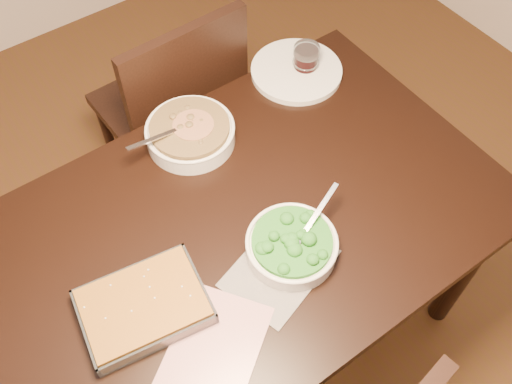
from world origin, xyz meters
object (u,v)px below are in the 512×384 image
(baking_dish, at_px, (144,307))
(wine_tumbler, at_px, (306,58))
(stew_bowl, at_px, (190,133))
(table, at_px, (245,238))
(dinner_plate, at_px, (296,71))
(chair_far, at_px, (176,107))
(broccoli_bowl, at_px, (292,245))

(baking_dish, xyz_separation_m, wine_tumbler, (0.83, 0.43, 0.03))
(stew_bowl, bearing_deg, baking_dish, -133.54)
(table, distance_m, dinner_plate, 0.59)
(stew_bowl, relative_size, baking_dish, 0.90)
(baking_dish, distance_m, chair_far, 0.91)
(broccoli_bowl, relative_size, chair_far, 0.28)
(baking_dish, distance_m, wine_tumbler, 0.93)
(chair_far, bearing_deg, wine_tumbler, 136.84)
(stew_bowl, xyz_separation_m, baking_dish, (-0.37, -0.39, -0.01))
(broccoli_bowl, xyz_separation_m, baking_dish, (-0.38, 0.07, -0.01))
(stew_bowl, height_order, baking_dish, stew_bowl)
(table, bearing_deg, dinner_plate, 38.39)
(table, bearing_deg, baking_dish, -167.64)
(table, relative_size, broccoli_bowl, 5.35)
(dinner_plate, bearing_deg, table, -141.61)
(baking_dish, relative_size, wine_tumbler, 3.48)
(table, xyz_separation_m, baking_dish, (-0.34, -0.07, 0.12))
(table, distance_m, broccoli_bowl, 0.20)
(dinner_plate, height_order, chair_far, chair_far)
(dinner_plate, bearing_deg, stew_bowl, -174.01)
(wine_tumbler, bearing_deg, baking_dish, -152.55)
(table, bearing_deg, broccoli_bowl, -73.76)
(baking_dish, bearing_deg, chair_far, 65.14)
(baking_dish, xyz_separation_m, chair_far, (0.49, 0.73, -0.25))
(baking_dish, relative_size, chair_far, 0.34)
(table, height_order, stew_bowl, stew_bowl)
(stew_bowl, distance_m, wine_tumbler, 0.46)
(table, xyz_separation_m, broccoli_bowl, (0.04, -0.15, 0.13))
(table, bearing_deg, stew_bowl, 84.51)
(table, xyz_separation_m, stew_bowl, (0.03, 0.32, 0.13))
(stew_bowl, xyz_separation_m, broccoli_bowl, (0.01, -0.46, -0.00))
(dinner_plate, xyz_separation_m, chair_far, (-0.30, 0.29, -0.23))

